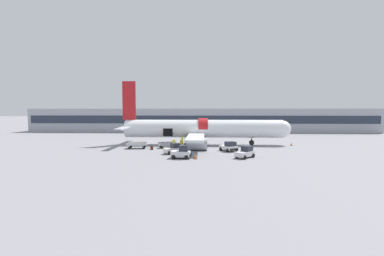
# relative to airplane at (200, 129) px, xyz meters

# --- Properties ---
(ground_plane) EXTENTS (500.00, 500.00, 0.00)m
(ground_plane) POSITION_rel_airplane_xyz_m (-0.37, -4.54, -2.86)
(ground_plane) COLOR gray
(terminal_strip) EXTENTS (100.85, 10.07, 6.83)m
(terminal_strip) POSITION_rel_airplane_xyz_m (-0.37, 30.68, 0.56)
(terminal_strip) COLOR #9EA3AD
(terminal_strip) RESTS_ON ground_plane
(airplane) EXTENTS (31.86, 25.42, 11.63)m
(airplane) POSITION_rel_airplane_xyz_m (0.00, 0.00, 0.00)
(airplane) COLOR white
(airplane) RESTS_ON ground_plane
(baggage_tug_lead) EXTENTS (2.93, 3.01, 1.56)m
(baggage_tug_lead) POSITION_rel_airplane_xyz_m (6.15, -12.79, -2.19)
(baggage_tug_lead) COLOR silver
(baggage_tug_lead) RESTS_ON ground_plane
(baggage_tug_mid) EXTENTS (2.82, 2.51, 1.51)m
(baggage_tug_mid) POSITION_rel_airplane_xyz_m (-3.80, -10.01, -2.22)
(baggage_tug_mid) COLOR white
(baggage_tug_mid) RESTS_ON ground_plane
(baggage_tug_rear) EXTENTS (2.69, 2.06, 1.75)m
(baggage_tug_rear) POSITION_rel_airplane_xyz_m (-2.26, -13.62, -2.12)
(baggage_tug_rear) COLOR silver
(baggage_tug_rear) RESTS_ON ground_plane
(baggage_tug_spare) EXTENTS (2.87, 3.25, 1.52)m
(baggage_tug_spare) POSITION_rel_airplane_xyz_m (4.53, -7.30, -2.20)
(baggage_tug_spare) COLOR white
(baggage_tug_spare) RESTS_ON ground_plane
(baggage_cart_loading) EXTENTS (3.71, 2.43, 1.00)m
(baggage_cart_loading) POSITION_rel_airplane_xyz_m (-5.46, -4.31, -2.34)
(baggage_cart_loading) COLOR #999BA0
(baggage_cart_loading) RESTS_ON ground_plane
(baggage_cart_queued) EXTENTS (4.27, 2.32, 1.02)m
(baggage_cart_queued) POSITION_rel_airplane_xyz_m (-10.27, -5.11, -2.31)
(baggage_cart_queued) COLOR #B7BABF
(baggage_cart_queued) RESTS_ON ground_plane
(ground_crew_loader_a) EXTENTS (0.58, 0.58, 1.80)m
(ground_crew_loader_a) POSITION_rel_airplane_xyz_m (-4.11, -6.48, -1.91)
(ground_crew_loader_a) COLOR black
(ground_crew_loader_a) RESTS_ON ground_plane
(ground_crew_loader_b) EXTENTS (0.59, 0.57, 1.81)m
(ground_crew_loader_b) POSITION_rel_airplane_xyz_m (-2.36, -4.52, -1.90)
(ground_crew_loader_b) COLOR black
(ground_crew_loader_b) RESTS_ON ground_plane
(ground_crew_driver) EXTENTS (0.48, 0.65, 1.86)m
(ground_crew_driver) POSITION_rel_airplane_xyz_m (-3.16, -2.57, -1.88)
(ground_crew_driver) COLOR #1E2338
(ground_crew_driver) RESTS_ON ground_plane
(ground_crew_supervisor) EXTENTS (0.39, 0.54, 1.54)m
(ground_crew_supervisor) POSITION_rel_airplane_xyz_m (-3.04, -6.28, -2.05)
(ground_crew_supervisor) COLOR #1E2338
(ground_crew_supervisor) RESTS_ON ground_plane
(ground_crew_helper) EXTENTS (0.54, 0.44, 1.54)m
(ground_crew_helper) POSITION_rel_airplane_xyz_m (-3.11, -3.81, -2.04)
(ground_crew_helper) COLOR black
(ground_crew_helper) RESTS_ON ground_plane
(suitcase_on_tarmac_upright) EXTENTS (0.49, 0.27, 0.73)m
(suitcase_on_tarmac_upright) POSITION_rel_airplane_xyz_m (-3.34, -5.25, -2.54)
(suitcase_on_tarmac_upright) COLOR #4C1E1E
(suitcase_on_tarmac_upright) RESTS_ON ground_plane
(suitcase_on_tarmac_spare) EXTENTS (0.48, 0.41, 0.66)m
(suitcase_on_tarmac_spare) POSITION_rel_airplane_xyz_m (-7.68, -6.44, -2.58)
(suitcase_on_tarmac_spare) COLOR #4C1E1E
(suitcase_on_tarmac_spare) RESTS_ON ground_plane
(safety_cone_nose) EXTENTS (0.44, 0.44, 0.57)m
(safety_cone_nose) POSITION_rel_airplane_xyz_m (16.33, -0.31, -2.59)
(safety_cone_nose) COLOR black
(safety_cone_nose) RESTS_ON ground_plane
(safety_cone_engine_left) EXTENTS (0.52, 0.52, 0.70)m
(safety_cone_engine_left) POSITION_rel_airplane_xyz_m (-0.46, -13.97, -2.53)
(safety_cone_engine_left) COLOR black
(safety_cone_engine_left) RESTS_ON ground_plane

